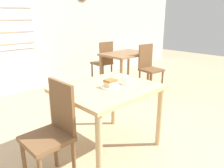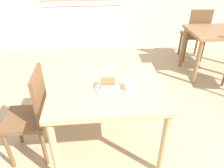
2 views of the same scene
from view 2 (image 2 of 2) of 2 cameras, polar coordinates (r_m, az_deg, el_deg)
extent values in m
cube|color=tan|center=(4.26, -7.86, 20.94)|extent=(1.44, 0.01, 0.02)
cube|color=tan|center=(1.94, -1.43, -1.12)|extent=(1.01, 0.84, 0.04)
cylinder|color=tan|center=(1.94, -14.68, -17.11)|extent=(0.06, 0.06, 0.70)
cylinder|color=tan|center=(1.98, 13.33, -15.31)|extent=(0.06, 0.06, 0.70)
cylinder|color=tan|center=(2.48, -12.58, -4.04)|extent=(0.06, 0.06, 0.70)
cylinder|color=tan|center=(2.51, 8.52, -2.93)|extent=(0.06, 0.06, 0.70)
cube|color=olive|center=(3.73, 26.74, 12.14)|extent=(0.96, 0.67, 0.04)
cylinder|color=olive|center=(3.42, 21.33, 5.11)|extent=(0.06, 0.06, 0.68)
cylinder|color=olive|center=(3.89, 17.98, 9.02)|extent=(0.06, 0.06, 0.68)
cube|color=brown|center=(2.18, -21.72, -8.48)|extent=(0.37, 0.37, 0.04)
cylinder|color=brown|center=(2.48, -23.32, -10.23)|extent=(0.04, 0.04, 0.43)
cylinder|color=brown|center=(2.27, -25.35, -15.53)|extent=(0.04, 0.04, 0.43)
cylinder|color=brown|center=(2.40, -16.09, -10.21)|extent=(0.04, 0.04, 0.43)
cylinder|color=brown|center=(2.18, -17.32, -15.77)|extent=(0.04, 0.04, 0.43)
cube|color=brown|center=(1.98, -18.40, -2.91)|extent=(0.03, 0.36, 0.46)
cube|color=brown|center=(4.23, 20.51, 11.90)|extent=(0.41, 0.41, 0.04)
cylinder|color=brown|center=(4.50, 21.22, 9.73)|extent=(0.04, 0.04, 0.43)
cylinder|color=brown|center=(4.39, 17.35, 9.95)|extent=(0.04, 0.04, 0.43)
cylinder|color=brown|center=(4.23, 22.57, 8.04)|extent=(0.04, 0.04, 0.43)
cylinder|color=brown|center=(4.12, 18.50, 8.24)|extent=(0.04, 0.04, 0.43)
cube|color=brown|center=(4.00, 21.97, 14.34)|extent=(0.36, 0.06, 0.46)
cylinder|color=white|center=(1.90, -1.15, -0.97)|extent=(0.21, 0.21, 0.01)
cube|color=beige|center=(1.88, -1.08, -0.18)|extent=(0.12, 0.10, 0.05)
cube|color=#936033|center=(1.86, -1.09, 0.77)|extent=(0.12, 0.10, 0.02)
cylinder|color=white|center=(1.86, 4.73, -0.27)|extent=(0.09, 0.09, 0.10)
torus|color=white|center=(1.87, 6.10, -0.20)|extent=(0.02, 0.07, 0.07)
camera|label=1|loc=(1.45, -86.71, -13.60)|focal=35.00mm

